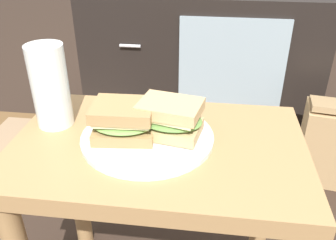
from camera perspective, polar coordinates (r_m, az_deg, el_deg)
name	(u,v)px	position (r m, az deg, el deg)	size (l,w,h in m)	color
side_table	(159,179)	(0.74, -1.50, -9.40)	(0.56, 0.36, 0.46)	#A37A4C
tv_cabinet	(202,58)	(1.61, 5.39, 9.82)	(0.96, 0.46, 0.58)	black
area_rug	(99,158)	(1.45, -10.85, -5.93)	(1.26, 0.63, 0.01)	brown
plate	(148,137)	(0.69, -3.26, -2.71)	(0.25, 0.25, 0.01)	silver
sandwich_front	(124,121)	(0.67, -7.06, -0.14)	(0.13, 0.11, 0.07)	#9E7A4C
sandwich_back	(170,118)	(0.67, 0.34, 0.29)	(0.14, 0.11, 0.07)	tan
beer_glass	(51,89)	(0.75, -18.11, 4.75)	(0.07, 0.07, 0.17)	silver
paper_bag	(336,144)	(1.37, 25.14, -3.41)	(0.25, 0.18, 0.31)	tan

